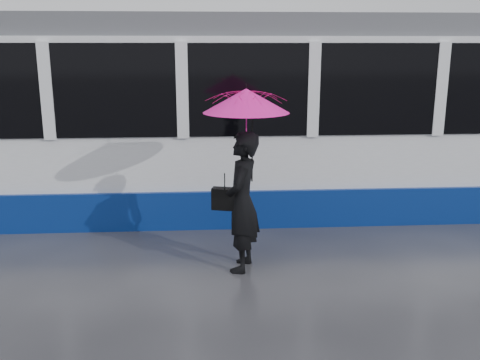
{
  "coord_description": "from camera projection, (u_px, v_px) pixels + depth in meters",
  "views": [
    {
      "loc": [
        0.53,
        -6.88,
        2.86
      ],
      "look_at": [
        0.99,
        0.09,
        1.1
      ],
      "focal_mm": 40.0,
      "sensor_mm": 36.0,
      "label": 1
    }
  ],
  "objects": [
    {
      "name": "rails",
      "position": [
        177.0,
        207.0,
        9.74
      ],
      "size": [
        34.0,
        1.51,
        0.02
      ],
      "color": "#3F3D38",
      "rests_on": "ground"
    },
    {
      "name": "woman",
      "position": [
        242.0,
        202.0,
        6.84
      ],
      "size": [
        0.59,
        0.75,
        1.82
      ],
      "primitive_type": "imported",
      "rotation": [
        0.0,
        0.0,
        -1.83
      ],
      "color": "black",
      "rests_on": "ground"
    },
    {
      "name": "tram",
      "position": [
        327.0,
        116.0,
        9.51
      ],
      "size": [
        26.0,
        2.56,
        3.35
      ],
      "color": "white",
      "rests_on": "ground"
    },
    {
      "name": "handbag",
      "position": [
        225.0,
        199.0,
        6.84
      ],
      "size": [
        0.35,
        0.22,
        0.46
      ],
      "rotation": [
        0.0,
        0.0,
        -0.26
      ],
      "color": "black",
      "rests_on": "ground"
    },
    {
      "name": "ground",
      "position": [
        168.0,
        260.0,
        7.32
      ],
      "size": [
        90.0,
        90.0,
        0.0
      ],
      "primitive_type": "plane",
      "color": "#2A2A2E",
      "rests_on": "ground"
    },
    {
      "name": "umbrella",
      "position": [
        246.0,
        118.0,
        6.58
      ],
      "size": [
        1.31,
        1.31,
        1.23
      ],
      "rotation": [
        0.0,
        0.0,
        -0.26
      ],
      "color": "#FF1570",
      "rests_on": "ground"
    }
  ]
}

